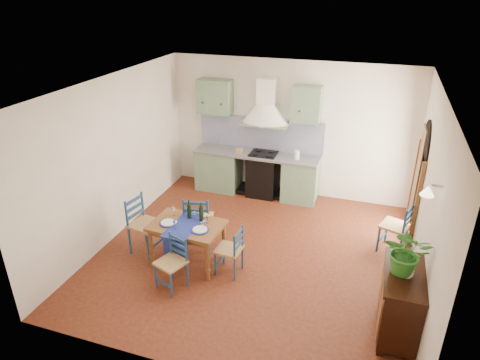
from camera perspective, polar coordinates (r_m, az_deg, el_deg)
name	(u,v)px	position (r m, az deg, el deg)	size (l,w,h in m)	color
floor	(253,254)	(7.28, 1.73, -9.78)	(5.00, 5.00, 0.00)	#40190D
back_wall	(264,146)	(8.87, 3.23, 4.51)	(5.00, 0.96, 2.80)	white
right_wall	(426,197)	(6.69, 23.55, -2.14)	(0.26, 5.00, 2.80)	white
left_wall	(114,159)	(7.62, -16.44, 2.76)	(0.04, 5.00, 2.80)	white
ceiling	(255,87)	(6.13, 2.08, 12.28)	(5.00, 5.00, 0.01)	white
dining_table	(187,229)	(6.79, -7.07, -6.47)	(1.15, 0.88, 1.03)	brown
chair_near	(172,262)	(6.44, -9.03, -10.78)	(0.49, 0.49, 0.82)	navy
chair_far	(198,220)	(7.23, -5.61, -5.39)	(0.56, 0.56, 0.98)	navy
chair_left	(144,224)	(7.27, -12.72, -5.79)	(0.53, 0.53, 0.98)	navy
chair_right	(231,250)	(6.63, -1.26, -9.33)	(0.40, 0.40, 0.80)	navy
chair_spare	(397,227)	(7.55, 20.23, -5.88)	(0.55, 0.55, 0.92)	navy
sideboard	(400,301)	(5.93, 20.55, -14.89)	(0.50, 1.05, 0.94)	black
potted_plant	(407,252)	(5.52, 21.40, -8.97)	(0.53, 0.46, 0.59)	#2A7324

